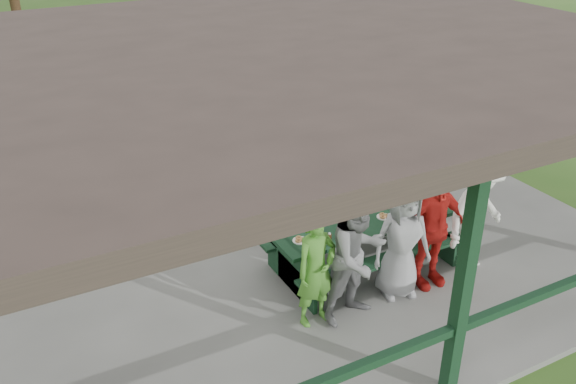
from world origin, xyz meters
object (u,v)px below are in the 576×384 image
picnic_table_far (305,185)px  spectator_lblue (240,166)px  contestant_red (432,228)px  spectator_grey (331,145)px  picnic_table_near (363,238)px  contestant_grey_left (358,256)px  contestant_white_fedora (477,214)px  spectator_blue (150,158)px  contestant_green (316,269)px  pickup_truck (175,71)px  contestant_grey_mid (401,241)px  farm_trailer (49,95)px

picnic_table_far → spectator_lblue: spectator_lblue is taller
picnic_table_far → contestant_red: size_ratio=1.35×
spectator_grey → picnic_table_near: bearing=53.9°
contestant_grey_left → contestant_white_fedora: (2.19, 0.16, -0.03)m
picnic_table_far → spectator_blue: 2.78m
picnic_table_far → contestant_red: contestant_red is taller
contestant_green → pickup_truck: (1.60, 10.38, -0.18)m
picnic_table_far → spectator_lblue: size_ratio=1.71×
contestant_grey_left → contestant_grey_mid: size_ratio=1.11×
spectator_grey → contestant_green: bearing=41.9°
contestant_green → contestant_red: contestant_red is taller
contestant_red → farm_trailer: bearing=112.5°
contestant_green → contestant_grey_mid: bearing=-6.1°
picnic_table_far → contestant_white_fedora: bearing=-65.0°
picnic_table_far → spectator_blue: (-2.35, 1.40, 0.46)m
contestant_grey_mid → contestant_red: (0.51, -0.01, 0.08)m
contestant_white_fedora → spectator_grey: 3.58m
picnic_table_near → contestant_grey_left: (-0.76, -0.94, 0.46)m
picnic_table_far → contestant_red: (0.44, -2.81, 0.45)m
picnic_table_near → contestant_red: 1.08m
picnic_table_near → contestant_red: (0.57, -0.81, 0.44)m
contestant_grey_left → farm_trailer: 10.22m
picnic_table_far → spectator_lblue: (-0.92, 0.75, 0.26)m
contestant_grey_left → spectator_blue: bearing=98.3°
contestant_white_fedora → pickup_truck: bearing=84.0°
contestant_white_fedora → farm_trailer: contestant_white_fedora is taller
spectator_grey → contestant_grey_mid: bearing=59.4°
picnic_table_far → contestant_grey_mid: (-0.07, -2.80, 0.38)m
contestant_red → spectator_blue: spectator_blue is taller
picnic_table_far → contestant_grey_left: 3.11m
picnic_table_near → contestant_white_fedora: bearing=-28.7°
pickup_truck → contestant_green: bearing=168.3°
farm_trailer → spectator_blue: bearing=-83.6°
spectator_lblue → spectator_grey: bearing=-165.8°
spectator_blue → farm_trailer: bearing=-64.2°
picnic_table_near → spectator_lblue: bearing=105.9°
contestant_grey_mid → contestant_red: 0.52m
contestant_white_fedora → pickup_truck: size_ratio=0.36×
spectator_blue → spectator_grey: bearing=-173.7°
contestant_green → pickup_truck: 10.50m
contestant_white_fedora → spectator_blue: bearing=118.9°
contestant_grey_mid → farm_trailer: contestant_grey_mid is taller
picnic_table_near → spectator_lblue: (-0.78, 2.75, 0.25)m
picnic_table_near → contestant_white_fedora: (1.43, -0.78, 0.44)m
contestant_red → picnic_table_near: bearing=127.3°
picnic_table_near → picnic_table_far: size_ratio=1.13×
spectator_blue → contestant_green: bearing=119.3°
farm_trailer → contestant_grey_mid: bearing=-74.7°
contestant_grey_left → spectator_lblue: bearing=80.2°
contestant_green → contestant_grey_mid: contestant_grey_mid is taller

